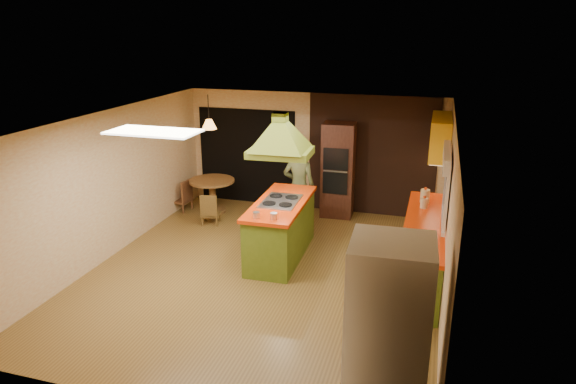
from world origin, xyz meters
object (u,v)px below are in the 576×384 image
(man, at_px, (299,187))
(canister_large, at_px, (425,196))
(kitchen_island, at_px, (281,229))
(refrigerator, at_px, (387,332))
(wall_oven, at_px, (338,170))
(dining_table, at_px, (212,189))

(man, relative_size, canister_large, 7.37)
(kitchen_island, xyz_separation_m, man, (-0.05, 1.36, 0.34))
(refrigerator, height_order, wall_oven, wall_oven)
(refrigerator, xyz_separation_m, dining_table, (-4.18, 5.03, -0.46))
(man, xyz_separation_m, wall_oven, (0.58, 0.93, 0.13))
(wall_oven, relative_size, canister_large, 8.50)
(refrigerator, bearing_deg, dining_table, 127.21)
(man, bearing_deg, wall_oven, -125.24)
(kitchen_island, bearing_deg, man, 90.72)
(wall_oven, bearing_deg, man, -124.96)
(refrigerator, xyz_separation_m, canister_large, (0.19, 4.20, 0.07))
(dining_table, xyz_separation_m, canister_large, (4.37, -0.83, 0.53))
(man, height_order, refrigerator, refrigerator)
(canister_large, bearing_deg, dining_table, 169.26)
(man, height_order, wall_oven, wall_oven)
(man, height_order, canister_large, man)
(man, distance_m, wall_oven, 1.11)
(refrigerator, relative_size, canister_large, 8.34)
(kitchen_island, relative_size, dining_table, 2.13)
(refrigerator, bearing_deg, kitchen_island, 120.16)
(refrigerator, bearing_deg, man, 112.46)
(kitchen_island, bearing_deg, canister_large, 19.54)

